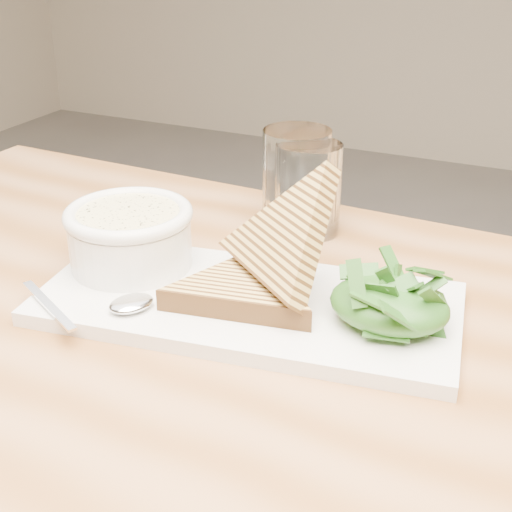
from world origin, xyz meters
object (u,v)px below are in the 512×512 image
at_px(glass_near, 296,180).
at_px(glass_far, 311,189).
at_px(table_top, 180,356).
at_px(platter, 247,304).
at_px(soup_bowl, 131,243).

bearing_deg(glass_near, glass_far, -5.91).
height_order(table_top, platter, platter).
relative_size(platter, glass_near, 3.29).
distance_m(platter, soup_bowl, 0.14).
bearing_deg(table_top, soup_bowl, 141.63).
relative_size(table_top, glass_far, 10.19).
relative_size(table_top, platter, 2.75).
xyz_separation_m(soup_bowl, glass_far, (0.13, 0.19, 0.01)).
bearing_deg(platter, glass_near, 99.19).
xyz_separation_m(platter, soup_bowl, (-0.14, 0.01, 0.03)).
distance_m(soup_bowl, glass_near, 0.22).
bearing_deg(soup_bowl, glass_near, 60.76).
relative_size(platter, soup_bowl, 3.19).
xyz_separation_m(platter, glass_near, (-0.03, 0.20, 0.05)).
height_order(table_top, glass_far, glass_far).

